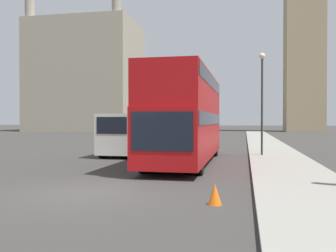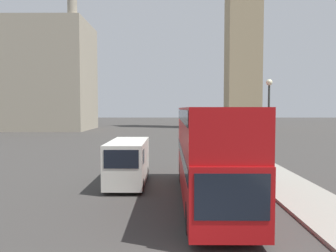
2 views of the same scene
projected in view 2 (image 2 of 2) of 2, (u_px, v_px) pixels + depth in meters
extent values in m
cube|color=tan|center=(243.00, 31.00, 70.95)|extent=(6.97, 6.97, 42.61)
cube|color=#9E937F|center=(40.00, 77.00, 67.68)|extent=(20.59, 14.76, 21.87)
cylinder|color=#9E937F|center=(72.00, 1.00, 60.64)|extent=(1.77, 1.77, 4.81)
cube|color=#A80F11|center=(209.00, 170.00, 15.51)|extent=(2.58, 11.49, 2.37)
cube|color=#A80F11|center=(209.00, 126.00, 15.40)|extent=(2.58, 11.26, 1.79)
cube|color=black|center=(209.00, 154.00, 15.47)|extent=(2.62, 11.03, 0.55)
cube|color=black|center=(210.00, 115.00, 15.37)|extent=(2.62, 10.80, 0.55)
cube|color=black|center=(232.00, 197.00, 9.74)|extent=(2.27, 0.03, 1.42)
cylinder|color=black|center=(196.00, 218.00, 11.55)|extent=(0.72, 1.15, 1.15)
cylinder|color=black|center=(249.00, 218.00, 11.54)|extent=(0.72, 1.15, 1.15)
cylinder|color=black|center=(185.00, 173.00, 19.58)|extent=(0.72, 1.15, 1.15)
cylinder|color=black|center=(217.00, 173.00, 19.57)|extent=(0.72, 1.15, 1.15)
cube|color=silver|center=(128.00, 161.00, 18.92)|extent=(2.06, 5.23, 2.35)
cube|color=black|center=(121.00, 159.00, 16.27)|extent=(1.75, 0.02, 0.94)
cube|color=black|center=(124.00, 157.00, 17.19)|extent=(2.09, 0.94, 0.75)
cylinder|color=black|center=(109.00, 185.00, 17.20)|extent=(0.52, 0.76, 0.76)
cylinder|color=black|center=(138.00, 185.00, 17.19)|extent=(0.52, 0.76, 0.76)
cylinder|color=black|center=(120.00, 172.00, 20.75)|extent=(0.52, 0.76, 0.76)
cylinder|color=black|center=(144.00, 172.00, 20.74)|extent=(0.52, 0.76, 0.76)
cylinder|color=#2D332D|center=(268.00, 134.00, 19.13)|extent=(0.12, 0.12, 5.61)
sphere|color=beige|center=(269.00, 82.00, 18.97)|extent=(0.36, 0.36, 0.36)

